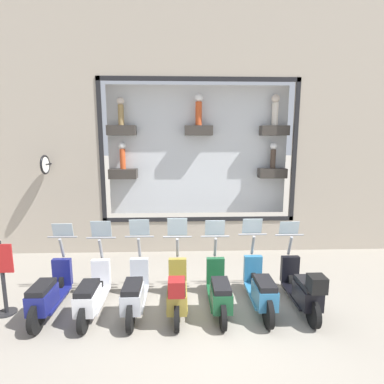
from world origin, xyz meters
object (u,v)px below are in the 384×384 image
at_px(scooter_white_5, 92,293).
at_px(scooter_silver_4, 135,291).
at_px(shop_sign_post, 2,276).
at_px(scooter_green_2, 219,291).
at_px(scooter_navy_6, 49,293).
at_px(scooter_teal_1, 260,289).
at_px(scooter_olive_3, 177,291).
at_px(scooter_black_0, 303,288).

bearing_deg(scooter_white_5, scooter_silver_4, -89.74).
relative_size(scooter_white_5, shop_sign_post, 1.25).
height_order(scooter_green_2, scooter_navy_6, scooter_green_2).
xyz_separation_m(scooter_teal_1, scooter_silver_4, (-0.00, 2.39, -0.01)).
relative_size(scooter_navy_6, shop_sign_post, 1.26).
xyz_separation_m(scooter_silver_4, scooter_navy_6, (-0.00, 1.60, 0.00)).
distance_m(scooter_green_2, scooter_olive_3, 0.80).
relative_size(scooter_black_0, scooter_olive_3, 1.00).
bearing_deg(scooter_silver_4, scooter_teal_1, -89.92).
xyz_separation_m(scooter_teal_1, scooter_white_5, (-0.01, 3.19, -0.02)).
distance_m(scooter_olive_3, scooter_white_5, 1.60).
xyz_separation_m(scooter_teal_1, scooter_olive_3, (-0.07, 1.60, 0.02)).
height_order(scooter_olive_3, scooter_silver_4, scooter_olive_3).
bearing_deg(shop_sign_post, scooter_white_5, -92.03).
distance_m(scooter_black_0, scooter_olive_3, 2.39).
bearing_deg(scooter_green_2, scooter_teal_1, -89.54).
xyz_separation_m(scooter_green_2, shop_sign_post, (0.06, 4.05, 0.34)).
relative_size(scooter_black_0, scooter_white_5, 1.00).
height_order(scooter_black_0, scooter_silver_4, scooter_silver_4).
relative_size(scooter_teal_1, shop_sign_post, 1.26).
relative_size(scooter_olive_3, shop_sign_post, 1.25).
distance_m(scooter_navy_6, shop_sign_post, 0.92).
bearing_deg(scooter_navy_6, scooter_olive_3, -91.55).
bearing_deg(scooter_teal_1, shop_sign_post, 89.39).
height_order(scooter_teal_1, scooter_silver_4, scooter_silver_4).
distance_m(scooter_black_0, scooter_navy_6, 4.79).
bearing_deg(scooter_navy_6, scooter_white_5, -90.24).
height_order(scooter_black_0, scooter_green_2, scooter_green_2).
height_order(scooter_silver_4, shop_sign_post, scooter_silver_4).
distance_m(scooter_green_2, scooter_white_5, 2.39).
xyz_separation_m(scooter_navy_6, shop_sign_post, (0.06, 0.86, 0.32)).
bearing_deg(scooter_olive_3, scooter_silver_4, 85.34).
bearing_deg(scooter_olive_3, scooter_teal_1, -87.55).
height_order(scooter_silver_4, scooter_white_5, scooter_silver_4).
xyz_separation_m(scooter_olive_3, shop_sign_post, (0.12, 3.25, 0.29)).
distance_m(scooter_olive_3, scooter_silver_4, 0.80).
distance_m(scooter_green_2, scooter_silver_4, 1.60).
bearing_deg(scooter_white_5, scooter_green_2, -89.99).
relative_size(scooter_green_2, scooter_white_5, 1.00).
bearing_deg(scooter_olive_3, scooter_green_2, -85.57).
bearing_deg(scooter_olive_3, scooter_white_5, 87.80).
height_order(scooter_black_0, scooter_white_5, scooter_white_5).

